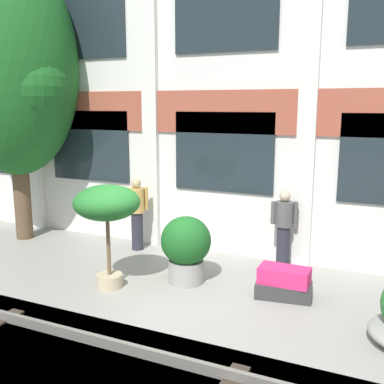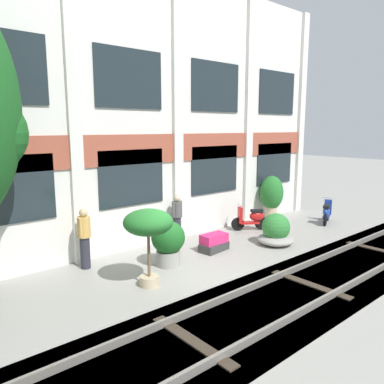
{
  "view_description": "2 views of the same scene",
  "coord_description": "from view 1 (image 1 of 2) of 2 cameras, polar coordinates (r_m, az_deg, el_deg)",
  "views": [
    {
      "loc": [
        3.33,
        -6.55,
        3.27
      ],
      "look_at": [
        -0.16,
        1.16,
        1.6
      ],
      "focal_mm": 42.0,
      "sensor_mm": 36.0,
      "label": 1
    },
    {
      "loc": [
        -5.91,
        -7.3,
        3.75
      ],
      "look_at": [
        1.47,
        1.35,
        1.79
      ],
      "focal_mm": 35.0,
      "sensor_mm": 36.0,
      "label": 2
    }
  ],
  "objects": [
    {
      "name": "ground_plane",
      "position": [
        8.04,
        -2.44,
        -12.83
      ],
      "size": [
        80.0,
        80.0,
        0.0
      ],
      "primitive_type": "plane",
      "color": "gray"
    },
    {
      "name": "apartment_facade",
      "position": [
        9.86,
        4.69,
        16.78
      ],
      "size": [
        17.77,
        0.64,
        8.53
      ],
      "color": "silver",
      "rests_on": "ground"
    },
    {
      "name": "broadleaf_tree",
      "position": [
        11.5,
        -21.81,
        14.24
      ],
      "size": [
        3.13,
        2.98,
        6.71
      ],
      "color": "brown",
      "rests_on": "ground"
    },
    {
      "name": "potted_plant_glazed_jar",
      "position": [
        8.31,
        -0.77,
        -6.93
      ],
      "size": [
        0.93,
        0.93,
        1.25
      ],
      "color": "gray",
      "rests_on": "ground"
    },
    {
      "name": "resident_watching_tracks",
      "position": [
        9.14,
        11.58,
        -4.4
      ],
      "size": [
        0.5,
        0.34,
        1.59
      ],
      "rotation": [
        0.0,
        0.0,
        -1.22
      ],
      "color": "#282833",
      "rests_on": "ground"
    },
    {
      "name": "potted_plant_low_pan",
      "position": [
        8.0,
        -10.75,
        -1.94
      ],
      "size": [
        1.17,
        1.17,
        1.88
      ],
      "color": "tan",
      "rests_on": "ground"
    },
    {
      "name": "resident_by_doorway",
      "position": [
        10.18,
        -7.02,
        -2.49
      ],
      "size": [
        0.4,
        0.4,
        1.64
      ],
      "rotation": [
        0.0,
        0.0,
        -0.78
      ],
      "color": "#282833",
      "rests_on": "ground"
    },
    {
      "name": "potted_plant_square_trough",
      "position": [
        7.98,
        11.59,
        -11.28
      ],
      "size": [
        1.0,
        0.63,
        0.53
      ],
      "color": "#333333",
      "rests_on": "ground"
    }
  ]
}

